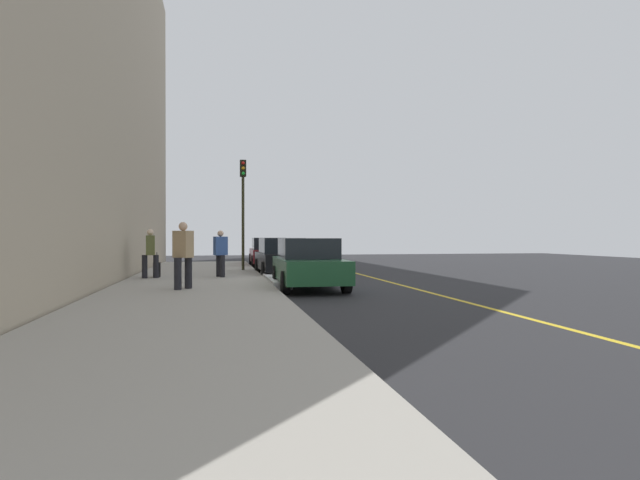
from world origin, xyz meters
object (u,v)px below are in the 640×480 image
parked_car_maroon (268,252)px  traffic_light_pole (243,196)px  parked_car_black (282,257)px  pedestrian_blue_coat (221,252)px  parked_car_green (309,264)px  pedestrian_olive_coat (150,252)px  rolling_suitcase (157,270)px  pedestrian_tan_coat (183,253)px

parked_car_maroon → traffic_light_pole: bearing=-17.7°
parked_car_black → pedestrian_blue_coat: 3.19m
parked_car_maroon → traffic_light_pole: traffic_light_pole is taller
parked_car_black → parked_car_green: (5.30, 0.14, 0.00)m
parked_car_black → traffic_light_pole: traffic_light_pole is taller
traffic_light_pole → pedestrian_olive_coat: bearing=-41.7°
parked_car_green → pedestrian_blue_coat: bearing=-141.6°
parked_car_black → rolling_suitcase: (1.74, -4.60, -0.35)m
parked_car_maroon → parked_car_green: size_ratio=1.12×
parked_car_black → pedestrian_tan_coat: (6.15, -3.42, 0.35)m
parked_car_green → rolling_suitcase: size_ratio=4.87×
pedestrian_olive_coat → traffic_light_pole: traffic_light_pole is taller
pedestrian_tan_coat → pedestrian_blue_coat: pedestrian_tan_coat is taller
parked_car_maroon → pedestrian_olive_coat: bearing=-29.6°
parked_car_maroon → pedestrian_tan_coat: 13.09m
pedestrian_tan_coat → pedestrian_blue_coat: 4.21m
pedestrian_olive_coat → parked_car_maroon: bearing=150.4°
parked_car_green → pedestrian_olive_coat: size_ratio=2.53×
parked_car_maroon → traffic_light_pole: size_ratio=1.02×
pedestrian_tan_coat → rolling_suitcase: pedestrian_tan_coat is taller
parked_car_maroon → parked_car_black: (6.45, -0.08, -0.00)m
pedestrian_blue_coat → parked_car_green: bearing=38.4°
pedestrian_blue_coat → traffic_light_pole: 4.43m
pedestrian_tan_coat → pedestrian_olive_coat: 4.27m
parked_car_maroon → rolling_suitcase: parked_car_maroon is taller
pedestrian_blue_coat → rolling_suitcase: (-0.32, -2.18, -0.61)m
pedestrian_olive_coat → rolling_suitcase: 0.75m
pedestrian_tan_coat → rolling_suitcase: (-4.41, -1.17, -0.70)m
parked_car_black → pedestrian_tan_coat: bearing=-29.1°
parked_car_black → pedestrian_olive_coat: bearing=-66.2°
parked_car_black → rolling_suitcase: size_ratio=4.84×
pedestrian_blue_coat → traffic_light_pole: bearing=165.4°
pedestrian_blue_coat → traffic_light_pole: (-3.68, 0.96, 2.27)m
parked_car_maroon → pedestrian_blue_coat: bearing=-16.4°
rolling_suitcase → parked_car_green: bearing=53.1°
parked_car_green → pedestrian_olive_coat: bearing=-123.1°
parked_car_black → pedestrian_olive_coat: 5.22m
pedestrian_tan_coat → traffic_light_pole: size_ratio=0.39×
parked_car_green → traffic_light_pole: (-6.92, -1.61, 2.53)m
traffic_light_pole → parked_car_black: bearing=42.1°
pedestrian_olive_coat → traffic_light_pole: (-3.72, 3.31, 2.24)m
pedestrian_blue_coat → pedestrian_olive_coat: bearing=-89.1°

